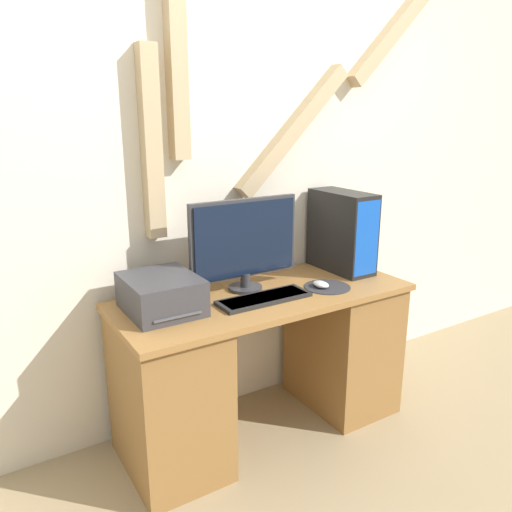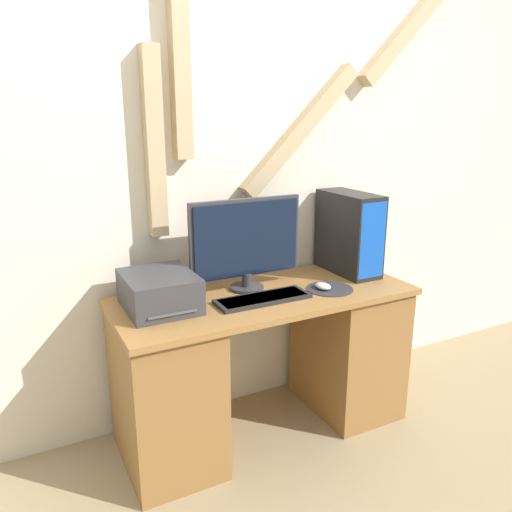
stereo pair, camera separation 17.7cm
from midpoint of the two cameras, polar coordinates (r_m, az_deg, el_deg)
ground_plane at (r=2.57m, az=2.65°, el=-22.27°), size 12.00×12.00×0.00m
wall_back at (r=2.59m, az=-5.14°, el=10.90°), size 6.40×0.13×2.70m
desk at (r=2.56m, az=-1.08°, el=-11.93°), size 1.46×0.59×0.75m
monitor at (r=2.41m, az=-3.41°, el=1.63°), size 0.58×0.17×0.45m
keyboard at (r=2.32m, az=-1.26°, el=-4.89°), size 0.45×0.15×0.02m
mousepad at (r=2.51m, az=6.15°, el=-3.55°), size 0.23×0.23×0.00m
mouse at (r=2.50m, az=5.42°, el=-3.26°), size 0.07×0.10×0.03m
computer_tower at (r=2.75m, az=8.00°, el=2.79°), size 0.17×0.40×0.44m
printer at (r=2.24m, az=-13.03°, el=-4.30°), size 0.30×0.36×0.16m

